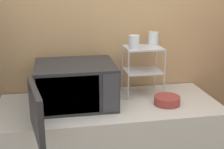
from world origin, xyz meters
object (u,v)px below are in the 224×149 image
(microwave, at_px, (74,85))
(glass_front_left, at_px, (134,42))
(dish_rack, at_px, (143,61))
(bowl, at_px, (167,101))
(glass_back_right, at_px, (153,38))

(microwave, height_order, glass_front_left, glass_front_left)
(dish_rack, bearing_deg, microwave, -165.93)
(bowl, bearing_deg, glass_back_right, 94.27)
(glass_front_left, height_order, glass_back_right, same)
(microwave, bearing_deg, bowl, -9.32)
(dish_rack, bearing_deg, bowl, -64.14)
(dish_rack, height_order, glass_front_left, glass_front_left)
(microwave, bearing_deg, dish_rack, 14.07)
(dish_rack, height_order, glass_back_right, glass_back_right)
(dish_rack, bearing_deg, glass_front_left, -145.60)
(dish_rack, relative_size, glass_back_right, 3.67)
(microwave, relative_size, glass_front_left, 8.62)
(glass_front_left, bearing_deg, dish_rack, 34.40)
(glass_front_left, bearing_deg, glass_back_right, 33.08)
(microwave, bearing_deg, glass_front_left, 9.32)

